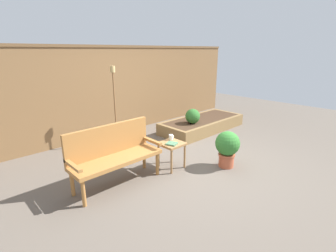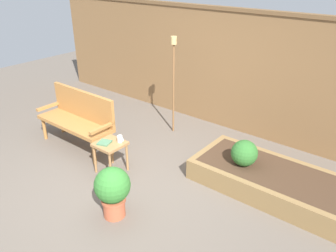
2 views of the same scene
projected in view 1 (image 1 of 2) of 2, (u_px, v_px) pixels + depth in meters
name	position (u px, v px, depth m)	size (l,w,h in m)	color
ground_plane	(192.00, 164.00, 4.66)	(14.00, 14.00, 0.00)	#60564C
fence_back	(114.00, 90.00, 6.14)	(8.40, 0.14, 2.16)	brown
garden_bench	(113.00, 151.00, 3.87)	(1.44, 0.48, 0.94)	#A87038
side_table	(172.00, 147.00, 4.41)	(0.40, 0.40, 0.48)	#9E7042
cup_on_table	(171.00, 137.00, 4.51)	(0.12, 0.08, 0.10)	white
book_on_table	(172.00, 144.00, 4.31)	(0.17, 0.18, 0.02)	#4C7A56
potted_boxwood	(227.00, 146.00, 4.45)	(0.44, 0.44, 0.67)	#B75638
raised_planter_bed	(202.00, 124.00, 6.64)	(2.40, 1.00, 0.30)	olive
shrub_near_bench	(193.00, 116.00, 6.13)	(0.36, 0.36, 0.36)	brown
tiki_torch	(114.00, 93.00, 5.24)	(0.10, 0.10, 1.73)	brown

